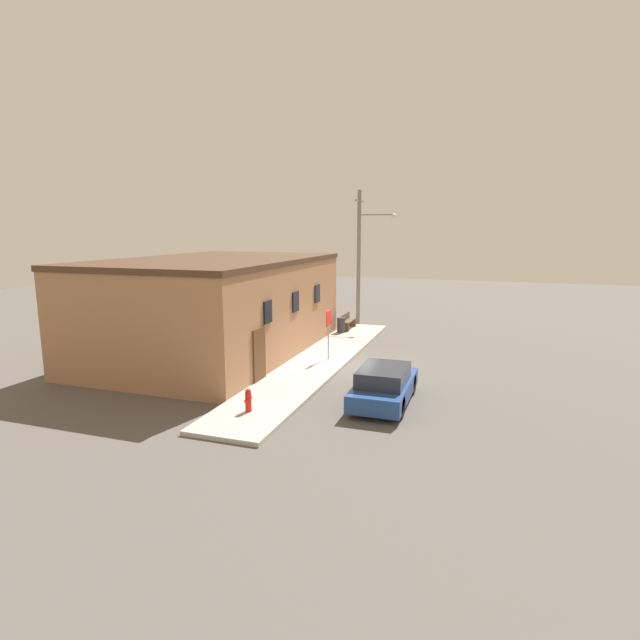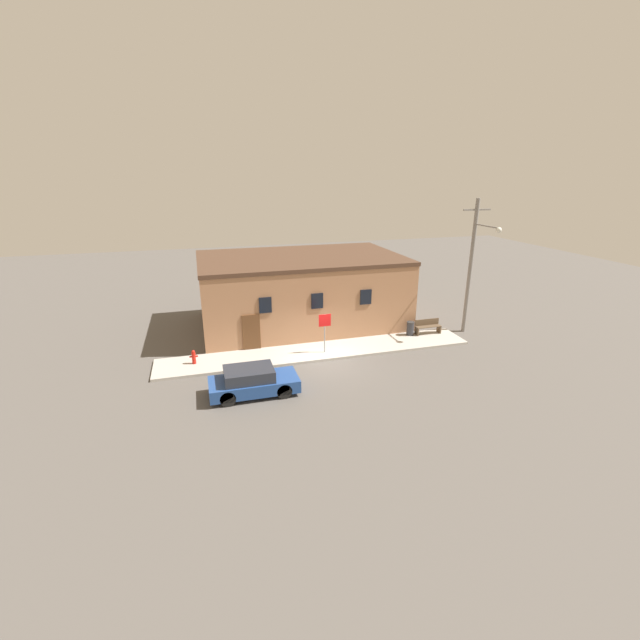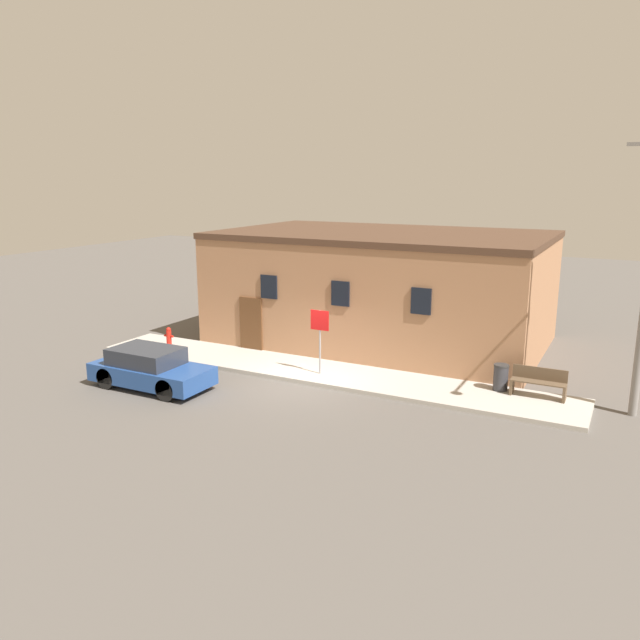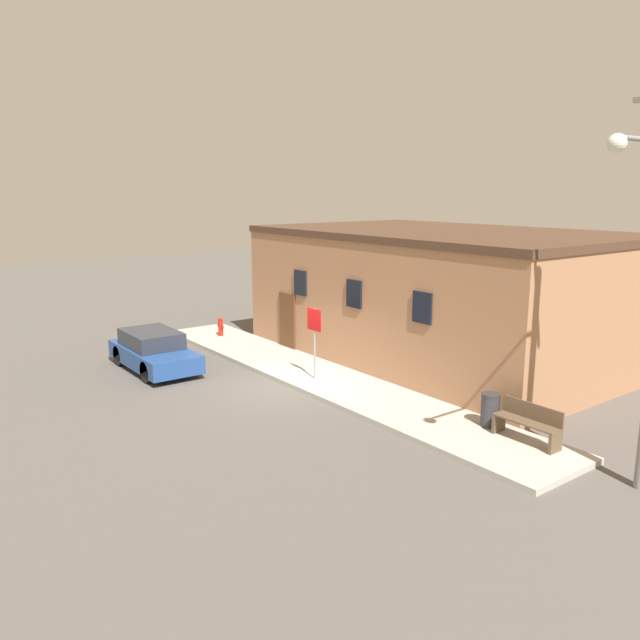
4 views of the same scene
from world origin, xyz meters
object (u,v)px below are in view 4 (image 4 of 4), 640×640
(trash_bin, at_px, (490,410))
(parked_car, at_px, (154,351))
(bench, at_px, (528,423))
(stop_sign, at_px, (314,330))
(fire_hydrant, at_px, (221,326))

(trash_bin, bearing_deg, parked_car, -156.13)
(bench, bearing_deg, parked_car, -158.64)
(stop_sign, relative_size, trash_bin, 2.63)
(stop_sign, xyz_separation_m, bench, (7.02, 1.06, -1.11))
(fire_hydrant, xyz_separation_m, trash_bin, (12.91, 0.69, 0.05))
(fire_hydrant, height_order, trash_bin, trash_bin)
(trash_bin, bearing_deg, stop_sign, -169.04)
(stop_sign, bearing_deg, trash_bin, 10.96)
(bench, relative_size, trash_bin, 1.92)
(bench, relative_size, parked_car, 0.40)
(stop_sign, height_order, parked_car, stop_sign)
(stop_sign, relative_size, parked_car, 0.55)
(fire_hydrant, bearing_deg, parked_car, -56.43)
(fire_hydrant, relative_size, parked_car, 0.19)
(stop_sign, bearing_deg, parked_car, -142.43)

